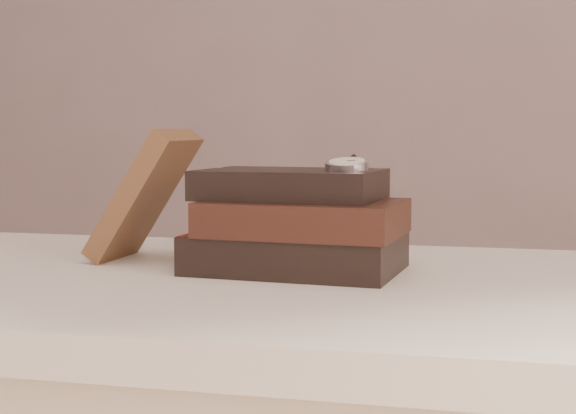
# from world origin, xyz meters

# --- Properties ---
(table) EXTENTS (1.00, 0.60, 0.75)m
(table) POSITION_xyz_m (0.00, 0.35, 0.66)
(table) COLOR silver
(table) RESTS_ON ground
(book_stack) EXTENTS (0.25, 0.19, 0.12)m
(book_stack) POSITION_xyz_m (0.10, 0.40, 0.81)
(book_stack) COLOR black
(book_stack) RESTS_ON table
(journal) EXTENTS (0.12, 0.12, 0.17)m
(journal) POSITION_xyz_m (-0.11, 0.43, 0.83)
(journal) COLOR #462C1B
(journal) RESTS_ON table
(pocket_watch) EXTENTS (0.05, 0.15, 0.02)m
(pocket_watch) POSITION_xyz_m (0.16, 0.38, 0.88)
(pocket_watch) COLOR silver
(pocket_watch) RESTS_ON book_stack
(eyeglasses) EXTENTS (0.11, 0.12, 0.05)m
(eyeglasses) POSITION_xyz_m (0.02, 0.48, 0.82)
(eyeglasses) COLOR silver
(eyeglasses) RESTS_ON book_stack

